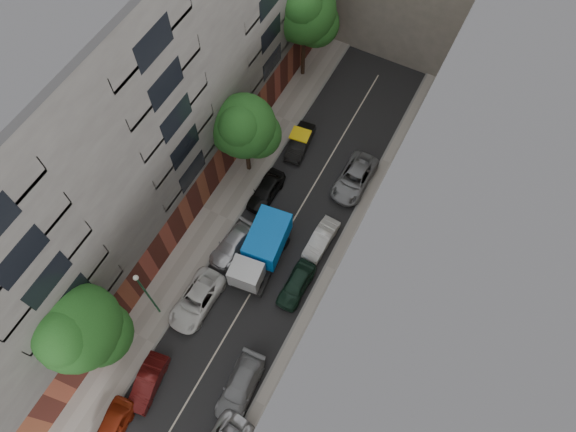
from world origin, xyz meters
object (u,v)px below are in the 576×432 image
Objects in this scene: car_right_1 at (240,387)px; car_right_2 at (296,285)px; lamp_post at (146,292)px; tree_near at (79,331)px; car_right_3 at (321,239)px; tarp_truck at (262,249)px; tree_far at (305,15)px; pedestrian at (404,177)px; car_left_5 at (300,142)px; car_left_0 at (110,431)px; car_left_3 at (232,245)px; car_left_1 at (148,382)px; car_right_4 at (354,178)px; tree_mid at (244,129)px; car_left_4 at (266,191)px; car_left_2 at (197,300)px.

car_right_1 reaches higher than car_right_2.
tree_near is at bearing -105.46° from lamp_post.
car_right_3 is 0.41× the size of tree_near.
tarp_truck is 8.98m from lamp_post.
lamp_post is (-7.94, -6.26, 3.64)m from car_right_2.
car_right_2 is 22.08m from tree_far.
car_right_1 is 0.48× the size of tree_far.
car_left_5 is at bearing -16.24° from pedestrian.
car_left_0 is 15.01m from car_left_3.
car_right_4 is at bearing 66.30° from car_left_1.
tree_mid reaches higher than car_left_0.
lamp_post reaches higher than car_right_1.
car_right_1 is 0.59× the size of tree_mid.
car_right_2 reaches higher than car_left_5.
car_left_3 is at bearing -79.99° from tree_far.
tree_mid is 4.99× the size of pedestrian.
car_right_1 is 0.71× the size of lamp_post.
car_left_3 is at bearing 82.17° from car_left_1.
tarp_truck reaches higher than car_right_1.
car_right_3 is 2.38× the size of pedestrian.
tarp_truck is at bearing 105.97° from car_right_1.
tree_near is 26.59m from pedestrian.
pedestrian is at bearing 28.15° from car_right_4.
tarp_truck is 3.64m from car_right_2.
tree_mid is (-4.88, 6.51, 4.03)m from tarp_truck.
car_left_4 is 0.88× the size of car_right_1.
car_left_0 is 22.54m from tree_mid.
pedestrian reaches higher than car_left_2.
tree_near is (-3.27, -16.48, 5.77)m from car_left_4.
car_left_2 is 0.51× the size of tree_far.
car_right_4 is 23.49m from tree_near.
tarp_truck is 0.68× the size of tree_near.
tree_far is at bearing 115.88° from car_right_2.
pedestrian is (3.60, 12.22, 0.28)m from car_right_2.
car_right_4 is 14.06m from tree_far.
tarp_truck is 1.64× the size of car_right_3.
car_right_1 is at bearing -88.73° from car_right_4.
car_left_5 is at bearing 94.71° from tarp_truck.
car_left_1 is 0.95× the size of car_left_4.
pedestrian is at bearing 33.93° from car_left_4.
tree_far is at bearing 100.47° from tarp_truck.
car_left_2 is 1.05× the size of car_right_1.
car_right_3 is (5.66, 15.00, -0.02)m from car_left_1.
car_left_2 is 5.04m from car_left_3.
car_left_5 is (0.44, 26.00, -0.05)m from car_left_0.
car_left_2 is at bearing 40.31° from pedestrian.
pedestrian reaches higher than car_left_3.
lamp_post reaches higher than pedestrian.
car_left_4 is at bearing 96.75° from car_left_3.
tree_far is (-9.10, 8.71, 6.24)m from car_right_4.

